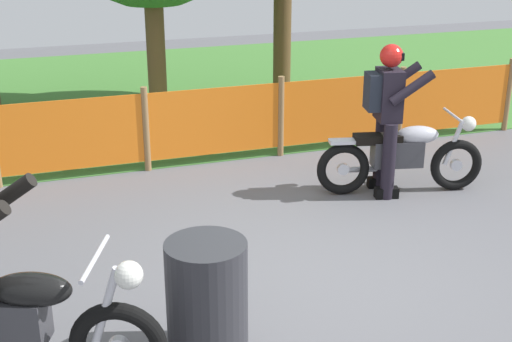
{
  "coord_description": "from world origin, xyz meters",
  "views": [
    {
      "loc": [
        -2.21,
        -5.07,
        3.02
      ],
      "look_at": [
        -0.39,
        0.29,
        0.9
      ],
      "focal_mm": 49.09,
      "sensor_mm": 36.0,
      "label": 1
    }
  ],
  "objects_px": {
    "motorcycle_trailing": "(10,324)",
    "oil_drum": "(207,300)",
    "motorcycle_lead": "(402,155)",
    "rider_lead": "(387,112)"
  },
  "relations": [
    {
      "from": "motorcycle_lead",
      "to": "rider_lead",
      "type": "distance_m",
      "value": 0.55
    },
    {
      "from": "motorcycle_trailing",
      "to": "rider_lead",
      "type": "bearing_deg",
      "value": 51.45
    },
    {
      "from": "oil_drum",
      "to": "rider_lead",
      "type": "bearing_deg",
      "value": 41.19
    },
    {
      "from": "motorcycle_trailing",
      "to": "rider_lead",
      "type": "height_order",
      "value": "rider_lead"
    },
    {
      "from": "motorcycle_lead",
      "to": "motorcycle_trailing",
      "type": "xyz_separation_m",
      "value": [
        -4.19,
        -2.23,
        0.04
      ]
    },
    {
      "from": "motorcycle_lead",
      "to": "motorcycle_trailing",
      "type": "relative_size",
      "value": 0.94
    },
    {
      "from": "motorcycle_lead",
      "to": "oil_drum",
      "type": "bearing_deg",
      "value": -128.66
    },
    {
      "from": "motorcycle_trailing",
      "to": "oil_drum",
      "type": "relative_size",
      "value": 2.27
    },
    {
      "from": "motorcycle_trailing",
      "to": "rider_lead",
      "type": "xyz_separation_m",
      "value": [
        3.98,
        2.28,
        0.47
      ]
    },
    {
      "from": "rider_lead",
      "to": "oil_drum",
      "type": "xyz_separation_m",
      "value": [
        -2.67,
        -2.34,
        -0.51
      ]
    }
  ]
}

